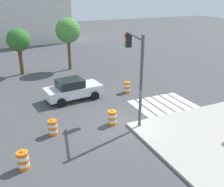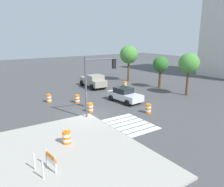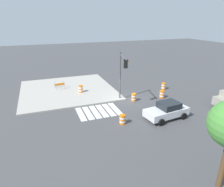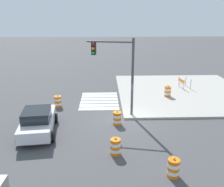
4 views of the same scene
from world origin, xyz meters
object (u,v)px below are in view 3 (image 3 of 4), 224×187
Objects in this scene: traffic_barrel_near_corner at (122,119)px; traffic_light_pole at (122,70)px; traffic_barrel_crosswalk_end at (162,94)px; traffic_barrel_median_near at (164,86)px; sports_car at (167,110)px; construction_barricade at (59,85)px; traffic_barrel_median_far at (134,97)px; traffic_barrel_on_sidewalk at (81,89)px.

traffic_light_pole is at bearing -112.39° from traffic_barrel_near_corner.
traffic_barrel_crosswalk_end is 6.26m from traffic_light_pole.
traffic_barrel_median_near is at bearing -127.33° from traffic_barrel_crosswalk_end.
traffic_light_pole is (2.59, -5.01, 3.10)m from sports_car.
sports_car is at bearing 174.22° from traffic_barrel_near_corner.
construction_barricade is at bearing -69.31° from traffic_barrel_near_corner.
sports_car is 5.42m from traffic_barrel_crosswalk_end.
traffic_barrel_median_far is 3.78m from traffic_light_pole.
traffic_barrel_on_sidewalk reaches higher than traffic_barrel_near_corner.
traffic_barrel_on_sidewalk reaches higher than traffic_barrel_crosswalk_end.
traffic_barrel_near_corner and traffic_barrel_crosswalk_end have the same top height.
traffic_barrel_median_far is at bearing -4.48° from traffic_barrel_crosswalk_end.
traffic_barrel_crosswalk_end is at bearing 150.76° from traffic_barrel_on_sidewalk.
construction_barricade is 9.73m from traffic_light_pole.
traffic_barrel_near_corner is 12.16m from construction_barricade.
traffic_barrel_median_far is (3.67, -0.29, 0.00)m from traffic_barrel_crosswalk_end.
sports_car is 4.39× the size of traffic_barrel_median_far.
traffic_barrel_crosswalk_end is at bearing 175.52° from traffic_barrel_median_far.
sports_car is 4.39× the size of traffic_barrel_crosswalk_end.
traffic_barrel_near_corner is at bearing 53.17° from traffic_barrel_median_far.
sports_car is 8.64m from traffic_barrel_median_near.
traffic_light_pole is (-6.18, 6.82, 3.19)m from construction_barricade.
traffic_barrel_median_far is at bearing -78.18° from sports_car.
sports_car is 11.63m from traffic_barrel_on_sidewalk.
traffic_barrel_median_near is at bearing -122.14° from sports_car.
construction_barricade is (8.77, -11.83, -0.09)m from sports_car.
traffic_barrel_crosswalk_end is at bearing -148.91° from traffic_barrel_near_corner.
traffic_light_pole is at bearing -3.13° from traffic_barrel_crosswalk_end.
sports_car reaches higher than traffic_barrel_median_far.
traffic_barrel_on_sidewalk is 0.19× the size of traffic_light_pole.
construction_barricade is at bearing -18.69° from traffic_barrel_median_near.
traffic_barrel_on_sidewalk is at bearing -29.24° from traffic_barrel_crosswalk_end.
traffic_barrel_crosswalk_end is 13.42m from construction_barricade.
sports_car is 4.39× the size of traffic_barrel_on_sidewalk.
traffic_barrel_median_far is (5.64, 2.29, 0.00)m from traffic_barrel_median_near.
traffic_barrel_crosswalk_end is 3.25m from traffic_barrel_median_near.
traffic_light_pole is (1.54, 0.00, 3.46)m from traffic_barrel_median_far.
construction_barricade reaches higher than traffic_barrel_median_near.
traffic_barrel_crosswalk_end is 0.77× the size of construction_barricade.
traffic_barrel_median_near is 6.09m from traffic_barrel_median_far.
traffic_barrel_median_far is 0.19× the size of traffic_light_pole.
traffic_barrel_near_corner is at bearing -5.78° from sports_car.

